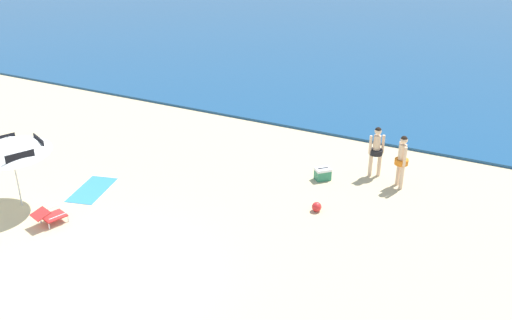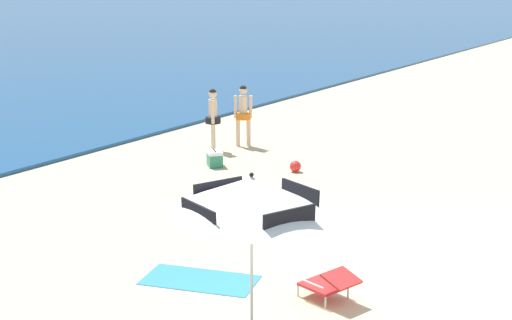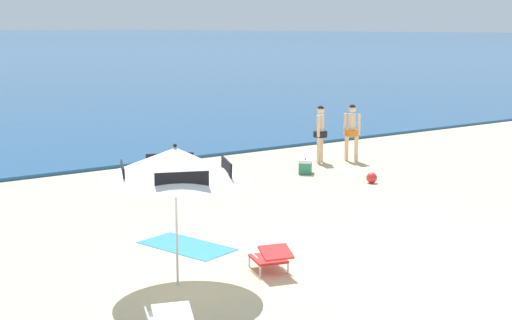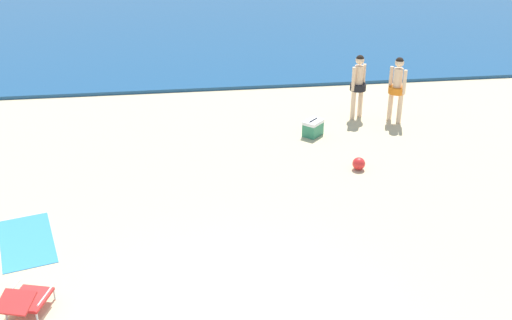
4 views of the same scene
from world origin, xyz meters
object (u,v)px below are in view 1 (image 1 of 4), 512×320
beach_umbrella_striped_main (10,145)px  person_standing_beside (376,148)px  cooler_box (323,174)px  beach_towel (92,190)px  person_standing_near_shore (402,158)px  lounge_chair_under_umbrella (49,215)px  beach_ball (317,207)px

beach_umbrella_striped_main → person_standing_beside: 11.05m
cooler_box → beach_umbrella_striped_main: bearing=-141.7°
person_standing_beside → beach_towel: bearing=-146.1°
beach_umbrella_striped_main → person_standing_near_shore: (9.59, 6.39, -0.96)m
lounge_chair_under_umbrella → cooler_box: (5.71, 6.12, -0.08)m
cooler_box → beach_ball: (0.60, -2.01, -0.06)m
person_standing_beside → beach_towel: (-7.53, -5.07, -0.99)m
beach_umbrella_striped_main → person_standing_near_shore: bearing=33.7°
cooler_box → beach_towel: 7.34m
person_standing_beside → cooler_box: person_standing_beside is taller
person_standing_beside → person_standing_near_shore: bearing=-22.8°
person_standing_near_shore → cooler_box: 2.54m
beach_umbrella_striped_main → beach_ball: (7.87, 3.74, -1.82)m
lounge_chair_under_umbrella → cooler_box: 8.37m
lounge_chair_under_umbrella → person_standing_near_shore: person_standing_near_shore is taller
beach_umbrella_striped_main → person_standing_beside: (8.68, 6.78, -0.97)m
beach_umbrella_striped_main → beach_ball: size_ratio=10.90×
cooler_box → beach_ball: cooler_box is taller
person_standing_near_shore → person_standing_beside: (-0.92, 0.39, -0.01)m
person_standing_beside → cooler_box: size_ratio=2.87×
beach_umbrella_striped_main → person_standing_beside: bearing=38.0°
cooler_box → beach_towel: (-6.13, -4.04, -0.20)m
person_standing_near_shore → person_standing_beside: person_standing_near_shore is taller
beach_umbrella_striped_main → beach_towel: (1.14, 1.71, -1.95)m
beach_ball → person_standing_near_shore: bearing=57.0°
person_standing_near_shore → person_standing_beside: size_ratio=1.01×
lounge_chair_under_umbrella → beach_towel: 2.14m
person_standing_beside → beach_ball: person_standing_beside is taller
beach_umbrella_striped_main → beach_ball: 8.90m
person_standing_near_shore → beach_towel: size_ratio=0.96×
lounge_chair_under_umbrella → person_standing_beside: size_ratio=0.57×
person_standing_beside → beach_ball: bearing=-104.8°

